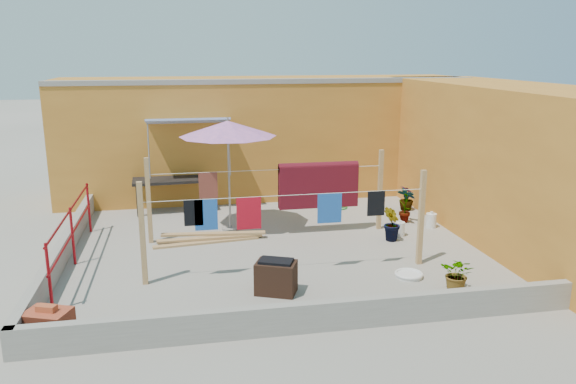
# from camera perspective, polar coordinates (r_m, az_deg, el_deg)

# --- Properties ---
(ground) EXTENTS (80.00, 80.00, 0.00)m
(ground) POSITION_cam_1_polar(r_m,az_deg,el_deg) (11.50, -1.31, -5.65)
(ground) COLOR #9E998E
(ground) RESTS_ON ground
(wall_back) EXTENTS (11.00, 3.27, 3.21)m
(wall_back) POSITION_cam_1_polar(r_m,az_deg,el_deg) (15.70, -2.41, 5.74)
(wall_back) COLOR #BC7729
(wall_back) RESTS_ON ground
(wall_right) EXTENTS (2.40, 9.00, 3.20)m
(wall_right) POSITION_cam_1_polar(r_m,az_deg,el_deg) (12.96, 21.99, 2.91)
(wall_right) COLOR #BC7729
(wall_right) RESTS_ON ground
(parapet_front) EXTENTS (8.30, 0.16, 0.44)m
(parapet_front) POSITION_cam_1_polar(r_m,az_deg,el_deg) (8.18, 2.97, -12.50)
(parapet_front) COLOR gray
(parapet_front) RESTS_ON ground
(parapet_left) EXTENTS (0.16, 7.30, 0.44)m
(parapet_left) POSITION_cam_1_polar(r_m,az_deg,el_deg) (11.51, -21.86, -5.50)
(parapet_left) COLOR gray
(parapet_left) RESTS_ON ground
(red_railing) EXTENTS (0.05, 4.20, 1.10)m
(red_railing) POSITION_cam_1_polar(r_m,az_deg,el_deg) (11.13, -21.12, -3.38)
(red_railing) COLOR maroon
(red_railing) RESTS_ON ground
(clothesline_rig) EXTENTS (5.09, 2.35, 1.80)m
(clothesline_rig) POSITION_cam_1_polar(r_m,az_deg,el_deg) (11.88, 2.31, 0.20)
(clothesline_rig) COLOR tan
(clothesline_rig) RESTS_ON ground
(patio_umbrella) EXTENTS (2.52, 2.52, 2.52)m
(patio_umbrella) POSITION_cam_1_polar(r_m,az_deg,el_deg) (12.16, -6.13, 6.35)
(patio_umbrella) COLOR gray
(patio_umbrella) RESTS_ON ground
(outdoor_table) EXTENTS (1.82, 0.97, 0.83)m
(outdoor_table) POSITION_cam_1_polar(r_m,az_deg,el_deg) (14.23, -11.95, 1.06)
(outdoor_table) COLOR black
(outdoor_table) RESTS_ON ground
(brick_stack) EXTENTS (0.71, 0.62, 0.52)m
(brick_stack) POSITION_cam_1_polar(r_m,az_deg,el_deg) (8.59, -23.17, -12.31)
(brick_stack) COLOR #B34529
(brick_stack) RESTS_ON ground
(lumber_pile) EXTENTS (2.36, 0.64, 0.14)m
(lumber_pile) POSITION_cam_1_polar(r_m,az_deg,el_deg) (11.95, -7.92, -4.64)
(lumber_pile) COLOR tan
(lumber_pile) RESTS_ON ground
(brazier) EXTENTS (0.76, 0.65, 0.58)m
(brazier) POSITION_cam_1_polar(r_m,az_deg,el_deg) (9.32, -1.22, -8.61)
(brazier) COLOR black
(brazier) RESTS_ON ground
(white_basin) EXTENTS (0.50, 0.50, 0.09)m
(white_basin) POSITION_cam_1_polar(r_m,az_deg,el_deg) (10.25, 12.17, -8.21)
(white_basin) COLOR silver
(white_basin) RESTS_ON ground
(water_jug_a) EXTENTS (0.23, 0.23, 0.36)m
(water_jug_a) POSITION_cam_1_polar(r_m,az_deg,el_deg) (12.38, 11.26, -3.70)
(water_jug_a) COLOR silver
(water_jug_a) RESTS_ON ground
(water_jug_b) EXTENTS (0.24, 0.24, 0.37)m
(water_jug_b) POSITION_cam_1_polar(r_m,az_deg,el_deg) (13.13, 14.34, -2.82)
(water_jug_b) COLOR silver
(water_jug_b) RESTS_ON ground
(green_hose) EXTENTS (0.48, 0.48, 0.07)m
(green_hose) POSITION_cam_1_polar(r_m,az_deg,el_deg) (14.39, 5.11, -1.49)
(green_hose) COLOR #1B7C25
(green_hose) RESTS_ON ground
(plant_back_a) EXTENTS (0.89, 0.82, 0.83)m
(plant_back_a) POSITION_cam_1_polar(r_m,az_deg,el_deg) (14.75, 3.69, 0.46)
(plant_back_a) COLOR #215217
(plant_back_a) RESTS_ON ground
(plant_back_b) EXTENTS (0.46, 0.46, 0.62)m
(plant_back_b) POSITION_cam_1_polar(r_m,az_deg,el_deg) (14.38, 11.92, -0.61)
(plant_back_b) COLOR #215217
(plant_back_b) RESTS_ON ground
(plant_right_a) EXTENTS (0.52, 0.54, 0.85)m
(plant_right_a) POSITION_cam_1_polar(r_m,az_deg,el_deg) (13.31, 11.87, -1.27)
(plant_right_a) COLOR #215217
(plant_right_a) RESTS_ON ground
(plant_right_b) EXTENTS (0.40, 0.47, 0.77)m
(plant_right_b) POSITION_cam_1_polar(r_m,az_deg,el_deg) (11.94, 10.56, -3.18)
(plant_right_b) COLOR #215217
(plant_right_b) RESTS_ON ground
(plant_right_c) EXTENTS (0.72, 0.71, 0.60)m
(plant_right_c) POSITION_cam_1_polar(r_m,az_deg,el_deg) (9.80, 16.89, -7.97)
(plant_right_c) COLOR #215217
(plant_right_c) RESTS_ON ground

